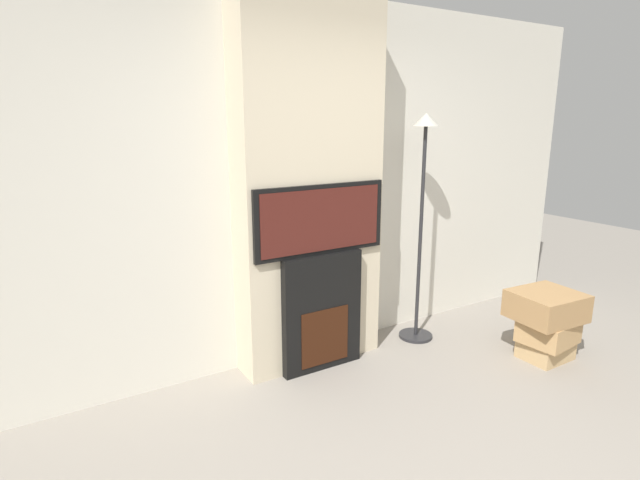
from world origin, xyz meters
The scene contains 6 objects.
wall_back centered at (0.00, 2.03, 1.35)m, with size 6.00×0.06×2.70m.
chimney_breast centered at (0.00, 1.85, 1.35)m, with size 1.10×0.30×2.70m.
fireplace centered at (0.00, 1.70, 0.44)m, with size 0.64×0.15×0.88m.
television centered at (0.00, 1.70, 1.14)m, with size 1.04×0.07×0.50m.
floor_lamp centered at (0.97, 1.71, 1.19)m, with size 0.28×0.28×1.87m.
box_stack centered at (1.55, 0.89, 0.31)m, with size 0.52×0.47×0.54m.
Camera 1 is at (-1.80, -1.25, 1.83)m, focal length 28.00 mm.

